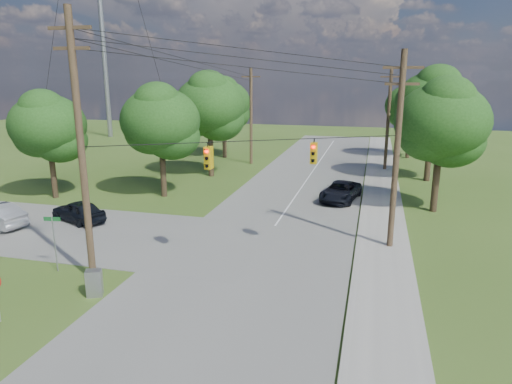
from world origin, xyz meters
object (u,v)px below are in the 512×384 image
(pole_north_e, at_px, (388,119))
(control_cabinet, at_px, (94,283))
(car_cross_dark, at_px, (78,211))
(car_main_north, at_px, (341,191))
(pole_sw, at_px, (81,146))
(pole_north_w, at_px, (251,116))
(pole_ne, at_px, (397,149))

(pole_north_e, distance_m, control_cabinet, 33.79)
(car_cross_dark, relative_size, control_cabinet, 3.49)
(car_main_north, bearing_deg, pole_north_e, 85.50)
(pole_sw, distance_m, pole_north_w, 29.62)
(pole_ne, height_order, car_cross_dark, pole_ne)
(car_cross_dark, bearing_deg, pole_north_e, 160.57)
(pole_north_w, bearing_deg, control_cabinet, -87.24)
(pole_sw, bearing_deg, car_main_north, 59.00)
(pole_north_w, bearing_deg, car_cross_dark, -103.82)
(pole_sw, height_order, pole_north_w, pole_sw)
(pole_north_w, xyz_separation_m, control_cabinet, (1.50, -31.10, -4.54))
(pole_sw, relative_size, pole_ne, 1.14)
(pole_sw, xyz_separation_m, pole_north_w, (-0.40, 29.60, -1.10))
(car_cross_dark, xyz_separation_m, control_cabinet, (6.99, -8.77, -0.15))
(pole_ne, height_order, control_cabinet, pole_ne)
(pole_north_e, xyz_separation_m, car_cross_dark, (-19.39, -22.34, -4.39))
(car_main_north, xyz_separation_m, control_cabinet, (-9.00, -18.31, -0.13))
(pole_north_w, relative_size, car_cross_dark, 2.42)
(pole_sw, xyz_separation_m, pole_north_e, (13.50, 29.60, -1.10))
(pole_ne, height_order, pole_north_w, pole_ne)
(pole_sw, relative_size, pole_north_e, 1.20)
(car_main_north, distance_m, control_cabinet, 20.41)
(car_main_north, bearing_deg, pole_north_w, 139.78)
(pole_sw, relative_size, car_cross_dark, 2.90)
(control_cabinet, bearing_deg, pole_north_e, 43.65)
(pole_ne, bearing_deg, pole_north_e, 90.00)
(pole_north_e, bearing_deg, pole_north_w, 180.00)
(pole_ne, distance_m, control_cabinet, 16.14)
(pole_north_e, bearing_deg, pole_sw, -114.52)
(pole_sw, xyz_separation_m, car_cross_dark, (-5.89, 7.26, -5.49))
(pole_north_w, relative_size, control_cabinet, 8.45)
(pole_north_w, relative_size, car_main_north, 2.00)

